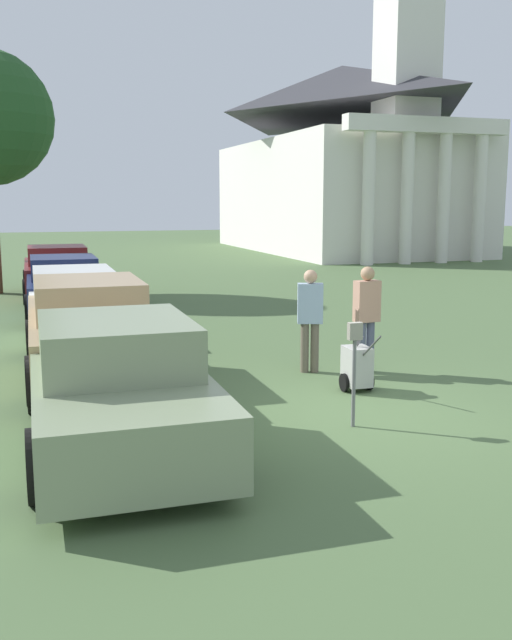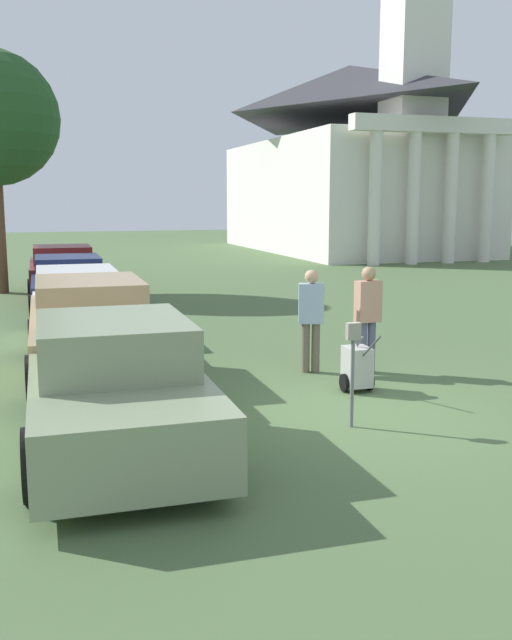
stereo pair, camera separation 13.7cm
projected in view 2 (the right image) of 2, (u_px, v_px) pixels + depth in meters
ground_plane at (352, 415)px, 9.68m from camera, size 120.00×120.00×0.00m
parked_car_sage at (113, 385)px, 8.49m from camera, size 2.09×5.00×1.54m
parked_car_tan at (90, 331)px, 11.79m from camera, size 2.06×5.19×1.63m
parked_car_white at (77, 306)px, 15.06m from camera, size 1.97×5.12×1.49m
parked_car_navy at (68, 286)px, 18.38m from camera, size 1.98×4.91×1.48m
parked_car_maroon at (63, 273)px, 21.41m from camera, size 2.04×4.64×1.55m
parking_meter at (353, 355)px, 9.03m from camera, size 0.18×0.09×1.36m
person_worker at (311, 314)px, 11.94m from camera, size 0.47×0.35×1.75m
person_supervisor at (368, 312)px, 11.91m from camera, size 0.44×0.25×1.80m
equipment_cart at (357, 366)px, 10.85m from camera, size 0.48×0.99×1.00m
church at (351, 154)px, 40.24m from camera, size 9.80×18.51×21.19m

